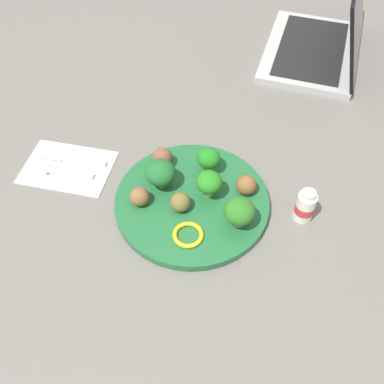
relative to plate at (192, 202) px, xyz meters
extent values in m
plane|color=slate|center=(0.00, 0.00, -0.01)|extent=(4.00, 4.00, 0.00)
cylinder|color=#236638|center=(0.00, 0.00, 0.00)|extent=(0.28, 0.28, 0.02)
cylinder|color=#9AB76C|center=(-0.02, -0.08, 0.02)|extent=(0.01, 0.01, 0.02)
ellipsoid|color=#207A20|center=(-0.02, -0.08, 0.04)|extent=(0.04, 0.04, 0.04)
cylinder|color=#9DC582|center=(-0.03, -0.02, 0.02)|extent=(0.01, 0.01, 0.02)
ellipsoid|color=#268020|center=(-0.03, -0.02, 0.04)|extent=(0.05, 0.05, 0.04)
cylinder|color=#9CB969|center=(-0.09, 0.04, 0.02)|extent=(0.02, 0.02, 0.02)
ellipsoid|color=#2D7023|center=(-0.09, 0.04, 0.04)|extent=(0.05, 0.05, 0.04)
cylinder|color=#95C370|center=(0.06, -0.02, 0.02)|extent=(0.01, 0.01, 0.01)
ellipsoid|color=#20642E|center=(0.06, -0.02, 0.04)|extent=(0.06, 0.06, 0.04)
sphere|color=brown|center=(-0.09, -0.04, 0.03)|extent=(0.04, 0.04, 0.04)
sphere|color=brown|center=(0.09, 0.03, 0.03)|extent=(0.04, 0.04, 0.04)
sphere|color=brown|center=(0.07, -0.07, 0.03)|extent=(0.04, 0.04, 0.04)
sphere|color=brown|center=(0.02, 0.02, 0.03)|extent=(0.04, 0.04, 0.04)
torus|color=yellow|center=(-0.01, 0.08, 0.01)|extent=(0.07, 0.07, 0.01)
cube|color=white|center=(0.26, -0.04, -0.01)|extent=(0.17, 0.12, 0.01)
cube|color=silver|center=(0.24, -0.02, 0.00)|extent=(0.09, 0.01, 0.01)
cube|color=silver|center=(0.30, -0.02, 0.00)|extent=(0.03, 0.02, 0.01)
cube|color=white|center=(0.23, -0.05, 0.00)|extent=(0.09, 0.01, 0.01)
cube|color=silver|center=(0.30, -0.05, 0.00)|extent=(0.06, 0.02, 0.01)
cylinder|color=white|center=(-0.20, -0.02, 0.02)|extent=(0.03, 0.03, 0.06)
cylinder|color=red|center=(-0.20, -0.02, 0.02)|extent=(0.03, 0.03, 0.02)
cylinder|color=silver|center=(-0.20, -0.02, 0.06)|extent=(0.02, 0.02, 0.01)
cube|color=#B6B6B6|center=(-0.19, -0.53, 0.00)|extent=(0.25, 0.34, 0.02)
cube|color=black|center=(-0.19, -0.53, 0.01)|extent=(0.18, 0.29, 0.00)
cube|color=black|center=(-0.27, -0.53, 0.10)|extent=(0.09, 0.32, 0.20)
camera|label=1|loc=(-0.11, 0.49, 0.64)|focal=41.62mm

